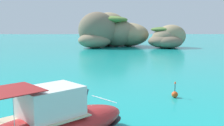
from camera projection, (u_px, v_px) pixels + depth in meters
islet_large at (111, 32)px, 80.13m from camera, size 25.11×23.01×10.56m
islet_small at (167, 38)px, 75.05m from camera, size 13.11×11.99×6.68m
channel_buoy at (174, 94)px, 22.90m from camera, size 0.56×0.56×1.48m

